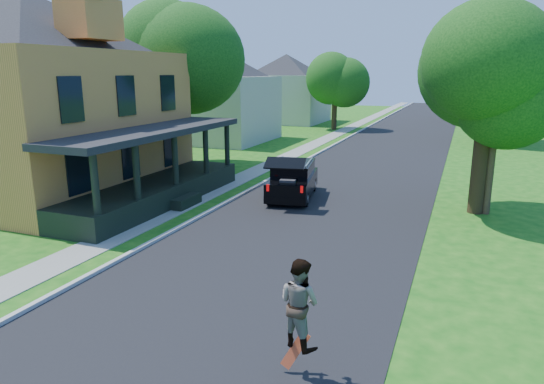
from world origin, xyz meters
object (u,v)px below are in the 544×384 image
at_px(tree_right_near, 488,69).
at_px(black_suv, 293,180).
at_px(skateboarder, 299,303).
at_px(utility_pole_near, 499,88).

bearing_deg(tree_right_near, black_suv, -176.30).
bearing_deg(skateboarder, utility_pole_near, -82.60).
bearing_deg(tree_right_near, utility_pole_near, -6.23).
bearing_deg(utility_pole_near, tree_right_near, 163.24).
bearing_deg(black_suv, tree_right_near, -6.39).
height_order(tree_right_near, utility_pole_near, utility_pole_near).
xyz_separation_m(skateboarder, tree_right_near, (3.02, 12.47, 4.04)).
height_order(skateboarder, tree_right_near, tree_right_near).
bearing_deg(tree_right_near, skateboarder, -103.60).
distance_m(black_suv, tree_right_near, 8.71).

